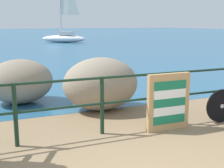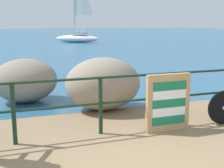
% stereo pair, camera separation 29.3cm
% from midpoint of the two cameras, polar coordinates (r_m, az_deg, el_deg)
% --- Properties ---
extents(ground_plane, '(120.00, 120.00, 0.10)m').
position_cam_midpoint_polar(ground_plane, '(22.82, -18.38, 5.91)').
color(ground_plane, '#846B4C').
extents(promenade_railing, '(8.72, 0.07, 1.02)m').
position_cam_midpoint_polar(promenade_railing, '(5.28, -3.47, -2.72)').
color(promenade_railing, black).
rests_on(promenade_railing, ground_plane).
extents(folded_deckchair_stack, '(0.84, 0.10, 1.04)m').
position_cam_midpoint_polar(folded_deckchair_stack, '(5.58, 9.00, -3.33)').
color(folded_deckchair_stack, tan).
rests_on(folded_deckchair_stack, ground_plane).
extents(breakwater_boulder_main, '(1.70, 1.31, 1.17)m').
position_cam_midpoint_polar(breakwater_boulder_main, '(6.79, -3.37, 0.03)').
color(breakwater_boulder_main, gray).
rests_on(breakwater_boulder_main, ground).
extents(breakwater_boulder_left, '(1.56, 1.42, 1.06)m').
position_cam_midpoint_polar(breakwater_boulder_left, '(7.73, -17.80, 0.49)').
color(breakwater_boulder_left, gray).
rests_on(breakwater_boulder_left, ground).
extents(sailboat, '(4.33, 3.63, 6.16)m').
position_cam_midpoint_polar(sailboat, '(30.10, -9.22, 9.00)').
color(sailboat, white).
rests_on(sailboat, sea_surface).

